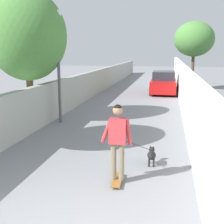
{
  "coord_description": "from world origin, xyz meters",
  "views": [
    {
      "loc": [
        -3.86,
        -2.05,
        2.94
      ],
      "look_at": [
        5.28,
        -0.3,
        1.0
      ],
      "focal_mm": 47.27,
      "sensor_mm": 36.0,
      "label": 1
    }
  ],
  "objects_px": {
    "tree_left_near": "(27,36)",
    "dog": "(151,155)",
    "tree_right_mid": "(194,39)",
    "car_near": "(164,83)",
    "lamp_post": "(58,47)",
    "person_skateboarder": "(118,136)",
    "skateboard": "(117,180)"
  },
  "relations": [
    {
      "from": "tree_left_near",
      "to": "dog",
      "type": "bearing_deg",
      "value": -126.92
    },
    {
      "from": "tree_right_mid",
      "to": "car_near",
      "type": "xyz_separation_m",
      "value": [
        -1.82,
        2.07,
        -3.06
      ]
    },
    {
      "from": "tree_right_mid",
      "to": "lamp_post",
      "type": "xyz_separation_m",
      "value": [
        -11.49,
        6.11,
        -0.69
      ]
    },
    {
      "from": "tree_right_mid",
      "to": "car_near",
      "type": "bearing_deg",
      "value": 131.33
    },
    {
      "from": "person_skateboarder",
      "to": "car_near",
      "type": "height_order",
      "value": "person_skateboarder"
    },
    {
      "from": "tree_left_near",
      "to": "tree_right_mid",
      "type": "height_order",
      "value": "tree_left_near"
    },
    {
      "from": "skateboard",
      "to": "dog",
      "type": "distance_m",
      "value": 1.43
    },
    {
      "from": "tree_right_mid",
      "to": "dog",
      "type": "height_order",
      "value": "tree_right_mid"
    },
    {
      "from": "tree_right_mid",
      "to": "car_near",
      "type": "distance_m",
      "value": 4.11
    },
    {
      "from": "tree_left_near",
      "to": "dog",
      "type": "distance_m",
      "value": 7.38
    },
    {
      "from": "lamp_post",
      "to": "dog",
      "type": "relative_size",
      "value": 2.93
    },
    {
      "from": "skateboard",
      "to": "car_near",
      "type": "distance_m",
      "value": 14.93
    },
    {
      "from": "lamp_post",
      "to": "skateboard",
      "type": "relative_size",
      "value": 5.61
    },
    {
      "from": "tree_left_near",
      "to": "lamp_post",
      "type": "xyz_separation_m",
      "value": [
        0.01,
        -1.29,
        -0.45
      ]
    },
    {
      "from": "skateboard",
      "to": "car_near",
      "type": "xyz_separation_m",
      "value": [
        14.9,
        -0.72,
        0.65
      ]
    },
    {
      "from": "skateboard",
      "to": "car_near",
      "type": "bearing_deg",
      "value": -2.77
    },
    {
      "from": "person_skateboarder",
      "to": "dog",
      "type": "distance_m",
      "value": 1.64
    },
    {
      "from": "tree_right_mid",
      "to": "skateboard",
      "type": "bearing_deg",
      "value": 170.54
    },
    {
      "from": "tree_right_mid",
      "to": "skateboard",
      "type": "height_order",
      "value": "tree_right_mid"
    },
    {
      "from": "skateboard",
      "to": "dog",
      "type": "relative_size",
      "value": 0.52
    },
    {
      "from": "tree_left_near",
      "to": "car_near",
      "type": "height_order",
      "value": "tree_left_near"
    },
    {
      "from": "tree_right_mid",
      "to": "dog",
      "type": "bearing_deg",
      "value": 172.29
    },
    {
      "from": "tree_right_mid",
      "to": "skateboard",
      "type": "relative_size",
      "value": 6.27
    },
    {
      "from": "tree_right_mid",
      "to": "dog",
      "type": "xyz_separation_m",
      "value": [
        -15.48,
        2.1,
        -3.5
      ]
    },
    {
      "from": "lamp_post",
      "to": "tree_right_mid",
      "type": "bearing_deg",
      "value": -27.99
    },
    {
      "from": "tree_left_near",
      "to": "tree_right_mid",
      "type": "relative_size",
      "value": 1.06
    },
    {
      "from": "tree_left_near",
      "to": "car_near",
      "type": "xyz_separation_m",
      "value": [
        9.68,
        -5.33,
        -2.81
      ]
    },
    {
      "from": "tree_left_near",
      "to": "lamp_post",
      "type": "height_order",
      "value": "tree_left_near"
    },
    {
      "from": "lamp_post",
      "to": "skateboard",
      "type": "bearing_deg",
      "value": -147.6
    },
    {
      "from": "lamp_post",
      "to": "skateboard",
      "type": "height_order",
      "value": "lamp_post"
    },
    {
      "from": "tree_left_near",
      "to": "dog",
      "type": "xyz_separation_m",
      "value": [
        -3.98,
        -5.3,
        -3.25
      ]
    },
    {
      "from": "person_skateboarder",
      "to": "car_near",
      "type": "bearing_deg",
      "value": -2.77
    }
  ]
}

